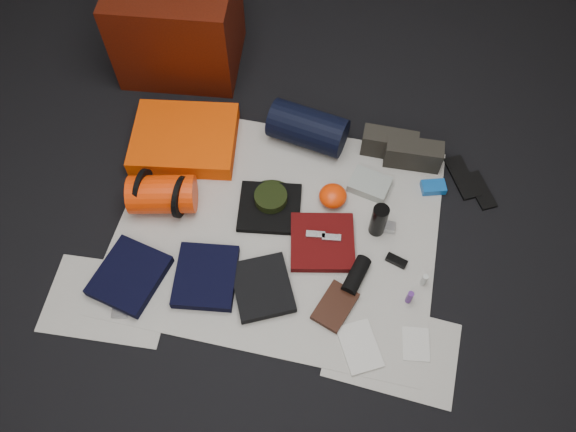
% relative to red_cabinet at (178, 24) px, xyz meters
% --- Properties ---
extents(floor, '(4.50, 4.50, 0.02)m').
position_rel_red_cabinet_xyz_m(floor, '(0.82, -1.03, -0.29)').
color(floor, black).
rests_on(floor, ground).
extents(newspaper_mat, '(1.60, 1.30, 0.01)m').
position_rel_red_cabinet_xyz_m(newspaper_mat, '(0.82, -1.03, -0.28)').
color(newspaper_mat, silver).
rests_on(newspaper_mat, floor).
extents(newspaper_sheet_front_left, '(0.61, 0.44, 0.00)m').
position_rel_red_cabinet_xyz_m(newspaper_sheet_front_left, '(0.12, -1.58, -0.28)').
color(newspaper_sheet_front_left, silver).
rests_on(newspaper_sheet_front_left, floor).
extents(newspaper_sheet_front_right, '(0.60, 0.43, 0.00)m').
position_rel_red_cabinet_xyz_m(newspaper_sheet_front_right, '(1.47, -1.53, -0.28)').
color(newspaper_sheet_front_right, silver).
rests_on(newspaper_sheet_front_right, floor).
extents(red_cabinet, '(0.73, 0.63, 0.56)m').
position_rel_red_cabinet_xyz_m(red_cabinet, '(0.00, 0.00, 0.00)').
color(red_cabinet, '#430F04').
rests_on(red_cabinet, floor).
extents(sleeping_pad, '(0.62, 0.54, 0.10)m').
position_rel_red_cabinet_xyz_m(sleeping_pad, '(0.20, -0.62, -0.22)').
color(sleeping_pad, '#F84702').
rests_on(sleeping_pad, newspaper_mat).
extents(stuff_sack, '(0.37, 0.27, 0.20)m').
position_rel_red_cabinet_xyz_m(stuff_sack, '(0.22, -1.02, -0.18)').
color(stuff_sack, '#ED3303').
rests_on(stuff_sack, newspaper_mat).
extents(sack_strap_left, '(0.02, 0.22, 0.22)m').
position_rel_red_cabinet_xyz_m(sack_strap_left, '(0.12, -1.02, -0.17)').
color(sack_strap_left, black).
rests_on(sack_strap_left, newspaper_mat).
extents(sack_strap_right, '(0.02, 0.22, 0.22)m').
position_rel_red_cabinet_xyz_m(sack_strap_right, '(0.32, -1.02, -0.17)').
color(sack_strap_right, black).
rests_on(sack_strap_right, newspaper_mat).
extents(navy_duffel, '(0.45, 0.29, 0.22)m').
position_rel_red_cabinet_xyz_m(navy_duffel, '(0.85, -0.45, -0.16)').
color(navy_duffel, black).
rests_on(navy_duffel, newspaper_mat).
extents(boonie_brim, '(0.36, 0.36, 0.01)m').
position_rel_red_cabinet_xyz_m(boonie_brim, '(0.75, -0.90, -0.27)').
color(boonie_brim, black).
rests_on(boonie_brim, newspaper_mat).
extents(boonie_crown, '(0.17, 0.17, 0.07)m').
position_rel_red_cabinet_xyz_m(boonie_crown, '(0.75, -0.90, -0.23)').
color(boonie_crown, black).
rests_on(boonie_crown, boonie_brim).
extents(hiking_boot_left, '(0.29, 0.11, 0.15)m').
position_rel_red_cabinet_xyz_m(hiking_boot_left, '(1.30, -0.43, -0.20)').
color(hiking_boot_left, black).
rests_on(hiking_boot_left, newspaper_mat).
extents(hiking_boot_right, '(0.30, 0.13, 0.15)m').
position_rel_red_cabinet_xyz_m(hiking_boot_right, '(1.44, -0.48, -0.20)').
color(hiking_boot_right, black).
rests_on(hiking_boot_right, newspaper_mat).
extents(flip_flop_left, '(0.22, 0.29, 0.02)m').
position_rel_red_cabinet_xyz_m(flip_flop_left, '(1.72, -0.52, -0.27)').
color(flip_flop_left, black).
rests_on(flip_flop_left, floor).
extents(flip_flop_right, '(0.19, 0.25, 0.01)m').
position_rel_red_cabinet_xyz_m(flip_flop_right, '(1.82, -0.58, -0.27)').
color(flip_flop_right, black).
rests_on(flip_flop_right, floor).
extents(trousers_navy_a, '(0.36, 0.39, 0.05)m').
position_rel_red_cabinet_xyz_m(trousers_navy_a, '(0.19, -1.45, -0.25)').
color(trousers_navy_a, black).
rests_on(trousers_navy_a, newspaper_mat).
extents(trousers_navy_b, '(0.33, 0.37, 0.05)m').
position_rel_red_cabinet_xyz_m(trousers_navy_b, '(0.54, -1.38, -0.25)').
color(trousers_navy_b, black).
rests_on(trousers_navy_b, newspaper_mat).
extents(trousers_charcoal, '(0.37, 0.39, 0.05)m').
position_rel_red_cabinet_xyz_m(trousers_charcoal, '(0.82, -1.37, -0.25)').
color(trousers_charcoal, black).
rests_on(trousers_charcoal, newspaper_mat).
extents(black_tshirt, '(0.36, 0.34, 0.03)m').
position_rel_red_cabinet_xyz_m(black_tshirt, '(0.75, -0.93, -0.26)').
color(black_tshirt, black).
rests_on(black_tshirt, newspaper_mat).
extents(red_shirt, '(0.37, 0.37, 0.04)m').
position_rel_red_cabinet_xyz_m(red_shirt, '(1.06, -1.07, -0.25)').
color(red_shirt, '#4B0808').
rests_on(red_shirt, newspaper_mat).
extents(orange_stuff_sack, '(0.18, 0.18, 0.09)m').
position_rel_red_cabinet_xyz_m(orange_stuff_sack, '(1.06, -0.81, -0.23)').
color(orange_stuff_sack, '#ED3303').
rests_on(orange_stuff_sack, newspaper_mat).
extents(first_aid_pouch, '(0.23, 0.19, 0.05)m').
position_rel_red_cabinet_xyz_m(first_aid_pouch, '(1.24, -0.68, -0.25)').
color(first_aid_pouch, gray).
rests_on(first_aid_pouch, newspaper_mat).
extents(water_bottle, '(0.09, 0.09, 0.20)m').
position_rel_red_cabinet_xyz_m(water_bottle, '(1.31, -0.93, -0.17)').
color(water_bottle, black).
rests_on(water_bottle, newspaper_mat).
extents(speaker, '(0.12, 0.21, 0.08)m').
position_rel_red_cabinet_xyz_m(speaker, '(1.25, -1.22, -0.24)').
color(speaker, black).
rests_on(speaker, newspaper_mat).
extents(compact_camera, '(0.09, 0.06, 0.04)m').
position_rel_red_cabinet_xyz_m(compact_camera, '(1.35, -0.92, -0.25)').
color(compact_camera, '#BABBC0').
rests_on(compact_camera, newspaper_mat).
extents(cyan_case, '(0.14, 0.11, 0.04)m').
position_rel_red_cabinet_xyz_m(cyan_case, '(1.57, -0.63, -0.25)').
color(cyan_case, '#1052A3').
rests_on(cyan_case, newspaper_mat).
extents(toiletry_purple, '(0.03, 0.03, 0.09)m').
position_rel_red_cabinet_xyz_m(toiletry_purple, '(1.51, -1.28, -0.23)').
color(toiletry_purple, '#4F2474').
rests_on(toiletry_purple, newspaper_mat).
extents(toiletry_clear, '(0.03, 0.03, 0.08)m').
position_rel_red_cabinet_xyz_m(toiletry_clear, '(1.57, -1.18, -0.23)').
color(toiletry_clear, '#BABEB9').
rests_on(toiletry_clear, newspaper_mat).
extents(paperback_book, '(0.21, 0.26, 0.03)m').
position_rel_red_cabinet_xyz_m(paperback_book, '(1.18, -1.39, -0.26)').
color(paperback_book, black).
rests_on(paperback_book, newspaper_mat).
extents(map_booklet, '(0.25, 0.28, 0.01)m').
position_rel_red_cabinet_xyz_m(map_booklet, '(1.32, -1.55, -0.27)').
color(map_booklet, beige).
rests_on(map_booklet, newspaper_mat).
extents(map_printout, '(0.14, 0.17, 0.01)m').
position_rel_red_cabinet_xyz_m(map_printout, '(1.57, -1.49, -0.27)').
color(map_printout, beige).
rests_on(map_printout, newspaper_mat).
extents(sunglasses, '(0.11, 0.07, 0.03)m').
position_rel_red_cabinet_xyz_m(sunglasses, '(1.43, -1.09, -0.26)').
color(sunglasses, black).
rests_on(sunglasses, newspaper_mat).
extents(key_cluster, '(0.09, 0.09, 0.01)m').
position_rel_red_cabinet_xyz_m(key_cluster, '(0.20, -1.62, -0.27)').
color(key_cluster, '#BABBC0').
rests_on(key_cluster, newspaper_mat).
extents(tape_roll, '(0.05, 0.05, 0.04)m').
position_rel_red_cabinet_xyz_m(tape_roll, '(0.77, -0.90, -0.22)').
color(tape_roll, white).
rests_on(tape_roll, black_tshirt).
extents(energy_bar_a, '(0.10, 0.05, 0.01)m').
position_rel_red_cabinet_xyz_m(energy_bar_a, '(1.02, -1.05, -0.22)').
color(energy_bar_a, '#BABBC0').
rests_on(energy_bar_a, red_shirt).
extents(energy_bar_b, '(0.10, 0.05, 0.01)m').
position_rel_red_cabinet_xyz_m(energy_bar_b, '(1.10, -1.05, -0.22)').
color(energy_bar_b, '#BABBC0').
rests_on(energy_bar_b, red_shirt).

